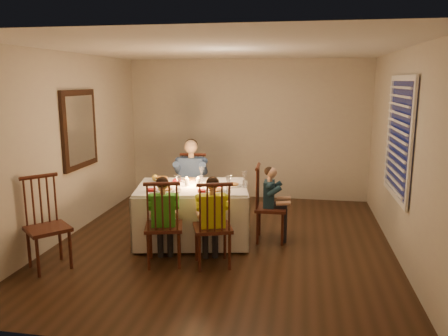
% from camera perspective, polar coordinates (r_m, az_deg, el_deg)
% --- Properties ---
extents(ground, '(5.00, 5.00, 0.00)m').
position_cam_1_polar(ground, '(6.14, -0.00, -9.69)').
color(ground, black).
rests_on(ground, ground).
extents(wall_left, '(0.02, 5.00, 2.60)m').
position_cam_1_polar(wall_left, '(6.57, -19.73, 2.77)').
color(wall_left, '#BAAE9F').
rests_on(wall_left, ground).
extents(wall_right, '(0.02, 5.00, 2.60)m').
position_cam_1_polar(wall_right, '(5.85, 22.26, 1.61)').
color(wall_right, '#BAAE9F').
rests_on(wall_right, ground).
extents(wall_back, '(4.50, 0.02, 2.60)m').
position_cam_1_polar(wall_back, '(8.25, 3.03, 5.03)').
color(wall_back, '#BAAE9F').
rests_on(wall_back, ground).
extents(ceiling, '(5.00, 5.00, 0.00)m').
position_cam_1_polar(ceiling, '(5.74, -0.00, 15.30)').
color(ceiling, white).
rests_on(ceiling, wall_back).
extents(dining_table, '(1.69, 1.36, 0.76)m').
position_cam_1_polar(dining_table, '(6.06, -4.19, -4.40)').
color(dining_table, white).
rests_on(dining_table, ground).
extents(chair_adult, '(0.48, 0.46, 1.07)m').
position_cam_1_polar(chair_adult, '(7.04, -4.21, -6.94)').
color(chair_adult, '#361A0E').
rests_on(chair_adult, ground).
extents(chair_near_left, '(0.53, 0.52, 1.07)m').
position_cam_1_polar(chair_near_left, '(5.53, -7.73, -12.25)').
color(chair_near_left, '#361A0E').
rests_on(chair_near_left, ground).
extents(chair_near_right, '(0.55, 0.54, 1.07)m').
position_cam_1_polar(chair_near_right, '(5.45, -1.48, -12.53)').
color(chair_near_right, '#361A0E').
rests_on(chair_near_right, ground).
extents(chair_end, '(0.43, 0.45, 1.07)m').
position_cam_1_polar(chair_end, '(6.25, 6.05, -9.36)').
color(chair_end, '#361A0E').
rests_on(chair_end, ground).
extents(chair_extra, '(0.63, 0.63, 1.11)m').
position_cam_1_polar(chair_extra, '(5.75, -21.65, -12.01)').
color(chair_extra, '#361A0E').
rests_on(chair_extra, ground).
extents(adult, '(0.53, 0.50, 1.32)m').
position_cam_1_polar(adult, '(7.04, -4.21, -6.94)').
color(adult, navy).
rests_on(adult, ground).
extents(child_green, '(0.45, 0.43, 1.10)m').
position_cam_1_polar(child_green, '(5.53, -7.73, -12.25)').
color(child_green, green).
rests_on(child_green, ground).
extents(child_yellow, '(0.47, 0.45, 1.11)m').
position_cam_1_polar(child_yellow, '(5.45, -1.48, -12.53)').
color(child_yellow, yellow).
rests_on(child_yellow, ground).
extents(child_teal, '(0.32, 0.35, 1.05)m').
position_cam_1_polar(child_teal, '(6.25, 6.05, -9.36)').
color(child_teal, '#1A3341').
rests_on(child_teal, ground).
extents(setting_adult, '(0.30, 0.30, 0.02)m').
position_cam_1_polar(setting_adult, '(6.28, -4.52, -1.63)').
color(setting_adult, silver).
rests_on(setting_adult, dining_table).
extents(setting_green, '(0.30, 0.30, 0.02)m').
position_cam_1_polar(setting_green, '(5.75, -7.66, -2.91)').
color(setting_green, silver).
rests_on(setting_green, dining_table).
extents(setting_yellow, '(0.30, 0.30, 0.02)m').
position_cam_1_polar(setting_yellow, '(5.67, -1.12, -3.03)').
color(setting_yellow, silver).
rests_on(setting_yellow, dining_table).
extents(setting_teal, '(0.30, 0.30, 0.02)m').
position_cam_1_polar(setting_teal, '(5.97, 1.08, -2.28)').
color(setting_teal, silver).
rests_on(setting_teal, dining_table).
extents(candle_left, '(0.06, 0.06, 0.10)m').
position_cam_1_polar(candle_left, '(6.00, -4.88, -1.87)').
color(candle_left, white).
rests_on(candle_left, dining_table).
extents(candle_right, '(0.06, 0.06, 0.10)m').
position_cam_1_polar(candle_right, '(5.99, -3.38, -1.87)').
color(candle_right, white).
rests_on(candle_right, dining_table).
extents(squash, '(0.09, 0.09, 0.09)m').
position_cam_1_polar(squash, '(6.36, -9.01, -1.26)').
color(squash, yellow).
rests_on(squash, dining_table).
extents(orange_fruit, '(0.08, 0.08, 0.08)m').
position_cam_1_polar(orange_fruit, '(6.04, -1.50, -1.84)').
color(orange_fruit, orange).
rests_on(orange_fruit, dining_table).
extents(serving_bowl, '(0.26, 0.26, 0.05)m').
position_cam_1_polar(serving_bowl, '(6.30, -8.11, -1.54)').
color(serving_bowl, silver).
rests_on(serving_bowl, dining_table).
extents(wall_mirror, '(0.06, 0.95, 1.15)m').
position_cam_1_polar(wall_mirror, '(6.79, -18.35, 4.82)').
color(wall_mirror, black).
rests_on(wall_mirror, wall_left).
extents(window_blinds, '(0.07, 1.34, 1.54)m').
position_cam_1_polar(window_blinds, '(5.91, 21.79, 3.70)').
color(window_blinds, '#0D1135').
rests_on(window_blinds, wall_right).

